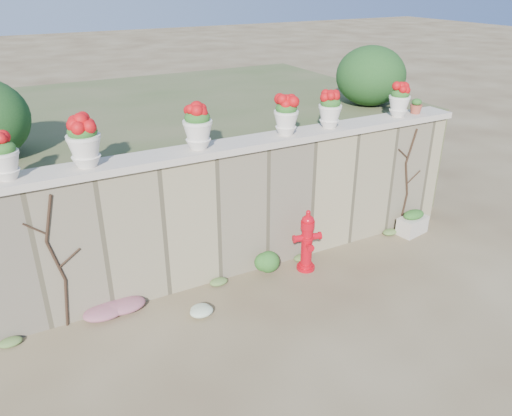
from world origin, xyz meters
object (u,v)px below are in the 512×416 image
urn_pot_0 (4,157)px  terracotta_pot (416,107)px  fire_hydrant (307,240)px  planter_box (413,223)px

urn_pot_0 → terracotta_pot: bearing=0.0°
fire_hydrant → planter_box: bearing=15.1°
urn_pot_0 → terracotta_pot: 6.44m
fire_hydrant → terracotta_pot: size_ratio=4.16×
fire_hydrant → planter_box: (2.37, 0.11, -0.31)m
fire_hydrant → terracotta_pot: 3.09m
terracotta_pot → urn_pot_0: bearing=-180.0°
fire_hydrant → urn_pot_0: urn_pot_0 is taller
urn_pot_0 → terracotta_pot: size_ratio=2.22×
planter_box → fire_hydrant: bearing=172.2°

